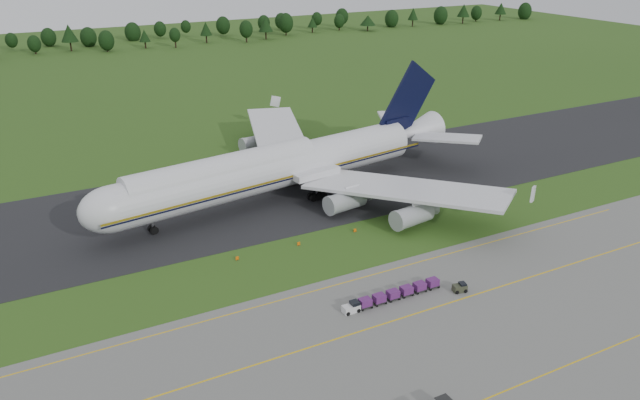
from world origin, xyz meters
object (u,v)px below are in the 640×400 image
baggage_train (391,295)px  edge_markers (299,244)px  utility_cart (460,288)px  aircraft (280,166)px

baggage_train → edge_markers: bearing=101.0°
baggage_train → utility_cart: size_ratio=7.39×
utility_cart → edge_markers: (-14.57, 24.67, -0.32)m
aircraft → edge_markers: aircraft is taller
aircraft → utility_cart: bearing=-79.4°
aircraft → edge_markers: 22.43m
utility_cart → edge_markers: size_ratio=0.10×
edge_markers → utility_cart: bearing=-59.4°
aircraft → edge_markers: (-6.11, -20.60, -6.46)m
aircraft → baggage_train: size_ratio=5.17×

